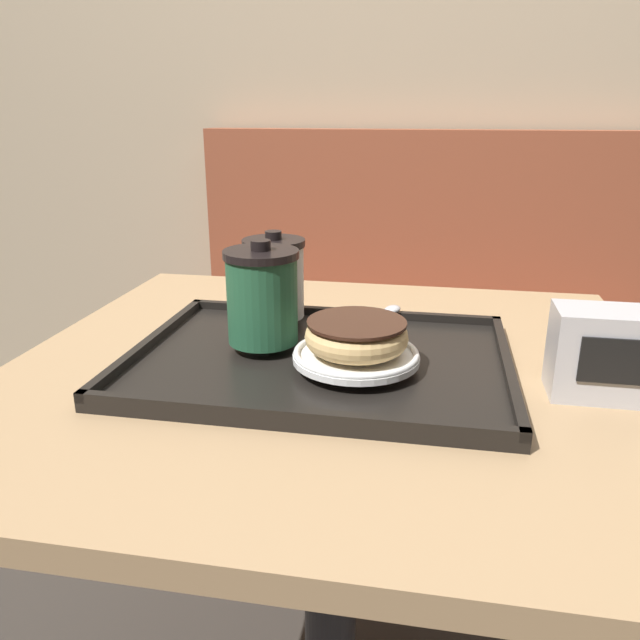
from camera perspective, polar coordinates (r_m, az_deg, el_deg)
The scene contains 10 objects.
wall_behind at distance 1.87m, azimuth 7.25°, elevation 23.13°, with size 8.00×0.05×2.40m.
booth_bench at distance 1.79m, azimuth 8.64°, elevation -5.79°, with size 1.25×0.44×1.00m.
cafe_table at distance 0.92m, azimuth 1.03°, elevation -14.32°, with size 0.85×0.81×0.73m.
serving_tray at distance 0.82m, azimuth 0.00°, elevation -3.74°, with size 0.49×0.36×0.02m.
coffee_cup_front at distance 0.83m, azimuth -5.30°, elevation 2.23°, with size 0.10×0.10×0.14m.
coffee_cup_rear at distance 0.93m, azimuth -4.20°, elevation 3.89°, with size 0.09×0.09×0.13m.
plate_with_chocolate_donut at distance 0.78m, azimuth 3.31°, elevation -3.22°, with size 0.16×0.16×0.01m.
donut_chocolate_glazed at distance 0.77m, azimuth 3.35°, elevation -1.41°, with size 0.13×0.13×0.04m.
spoon at distance 0.95m, azimuth 6.16°, elevation 0.65°, with size 0.06×0.13×0.01m.
napkin_dispenser at distance 0.80m, azimuth 24.58°, elevation -2.80°, with size 0.12×0.07×0.11m.
Camera 1 is at (0.13, -0.76, 1.05)m, focal length 35.00 mm.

